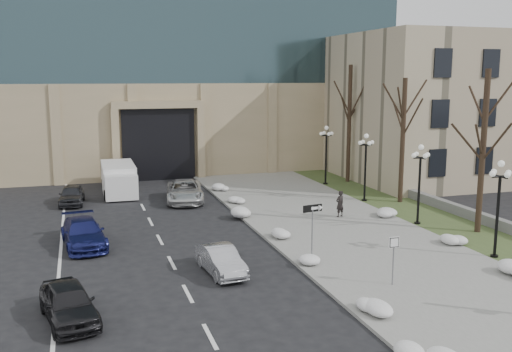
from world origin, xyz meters
The scene contains 30 objects.
ground centered at (0.00, 0.00, 0.00)m, with size 160.00×160.00×0.00m, color black.
sidewalk centered at (3.50, 14.00, 0.06)m, with size 9.00×40.00×0.12m, color gray.
curb centered at (-1.00, 14.00, 0.07)m, with size 0.30×40.00×0.14m, color gray.
grass_strip centered at (10.00, 14.00, 0.05)m, with size 4.00×40.00×0.10m, color #3B4B25.
stone_wall centered at (12.00, 16.00, 0.35)m, with size 0.50×30.00×0.70m, color slate.
classical_building centered at (22.00, 27.98, 6.00)m, with size 22.00×18.12×12.00m.
car_a centered at (-11.00, 4.69, 0.69)m, with size 1.62×4.03×1.37m, color black.
car_b centered at (-4.65, 7.93, 0.61)m, with size 1.29×3.69×1.22m, color #A6A8AE.
car_c centered at (-10.37, 13.99, 0.70)m, with size 1.95×4.80×1.39m, color navy.
car_d centered at (-3.52, 22.89, 0.74)m, with size 2.45×5.31×1.48m, color silver.
car_e centered at (-11.00, 24.38, 0.66)m, with size 1.55×3.86×1.31m, color #2E2F34.
pedestrian centered at (4.66, 15.31, 0.93)m, with size 0.59×0.39×1.62m, color black.
box_truck centered at (-7.65, 27.28, 1.03)m, with size 2.44×6.71×2.12m.
one_way_sign centered at (-0.09, 8.06, 2.30)m, with size 1.05×0.30×2.79m.
keep_sign centered at (1.69, 4.16, 1.59)m, with size 0.46×0.07×2.16m.
snow_clump_b centered at (-0.35, 1.91, 0.30)m, with size 1.10×1.60×0.36m, color white.
snow_clump_c centered at (-0.56, 7.27, 0.30)m, with size 1.10×1.60×0.36m, color white.
snow_clump_d centered at (-0.59, 11.82, 0.30)m, with size 1.10×1.60×0.36m, color white.
snow_clump_e centered at (-0.85, 16.53, 0.30)m, with size 1.10×1.60×0.36m, color white.
snow_clump_f centered at (-0.43, 20.83, 0.30)m, with size 1.10×1.60×0.36m, color white.
snow_clump_g centered at (-0.32, 25.32, 0.30)m, with size 1.10×1.60×0.36m, color white.
snow_clump_i centered at (7.70, 8.65, 0.30)m, with size 1.10×1.60×0.36m, color white.
snow_clump_j centered at (7.43, 14.52, 0.30)m, with size 1.10×1.60×0.36m, color white.
lamppost_a centered at (8.30, 6.00, 3.07)m, with size 1.18×1.18×4.76m.
lamppost_b centered at (8.30, 12.50, 3.07)m, with size 1.18×1.18×4.76m.
lamppost_c centered at (8.30, 19.00, 3.07)m, with size 1.18×1.18×4.76m.
lamppost_d centered at (8.30, 25.50, 3.07)m, with size 1.18×1.18×4.76m.
tree_near centered at (10.50, 10.00, 5.83)m, with size 3.20×3.20×9.00m.
tree_mid centered at (10.50, 18.00, 5.50)m, with size 3.20×3.20×8.50m.
tree_far centered at (10.50, 26.00, 6.15)m, with size 3.20×3.20×9.50m.
Camera 1 is at (-10.37, -15.50, 8.61)m, focal length 40.00 mm.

